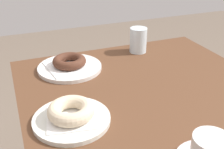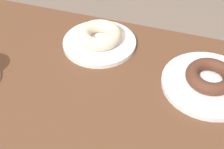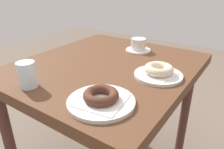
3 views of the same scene
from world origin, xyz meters
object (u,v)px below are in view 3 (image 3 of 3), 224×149
at_px(donut_chocolate_ring, 101,95).
at_px(coffee_cup, 138,46).
at_px(water_glass, 27,75).
at_px(plate_sugar_ring, 158,75).
at_px(donut_sugar_ring, 159,69).
at_px(plate_chocolate_ring, 101,102).

distance_m(donut_chocolate_ring, coffee_cup, 0.61).
bearing_deg(water_glass, plate_sugar_ring, -45.45).
bearing_deg(water_glass, coffee_cup, -12.69).
bearing_deg(donut_sugar_ring, coffee_cup, 42.30).
height_order(plate_chocolate_ring, donut_chocolate_ring, donut_chocolate_ring).
relative_size(donut_sugar_ring, coffee_cup, 0.87).
distance_m(donut_chocolate_ring, water_glass, 0.32).
bearing_deg(plate_chocolate_ring, coffee_cup, 16.08).
bearing_deg(coffee_cup, plate_chocolate_ring, -163.92).
bearing_deg(plate_chocolate_ring, donut_sugar_ring, -12.98).
distance_m(water_glass, coffee_cup, 0.66).
height_order(plate_sugar_ring, water_glass, water_glass).
bearing_deg(plate_sugar_ring, coffee_cup, 42.30).
distance_m(plate_chocolate_ring, water_glass, 0.32).
xyz_separation_m(plate_sugar_ring, water_glass, (-0.38, 0.39, 0.05)).
distance_m(plate_chocolate_ring, coffee_cup, 0.61).
bearing_deg(donut_chocolate_ring, plate_chocolate_ring, 0.00).
xyz_separation_m(donut_sugar_ring, coffee_cup, (0.27, 0.24, -0.00)).
xyz_separation_m(plate_chocolate_ring, donut_sugar_ring, (0.32, -0.07, 0.03)).
height_order(plate_chocolate_ring, water_glass, water_glass).
bearing_deg(donut_sugar_ring, plate_sugar_ring, 0.00).
bearing_deg(water_glass, donut_sugar_ring, -45.45).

